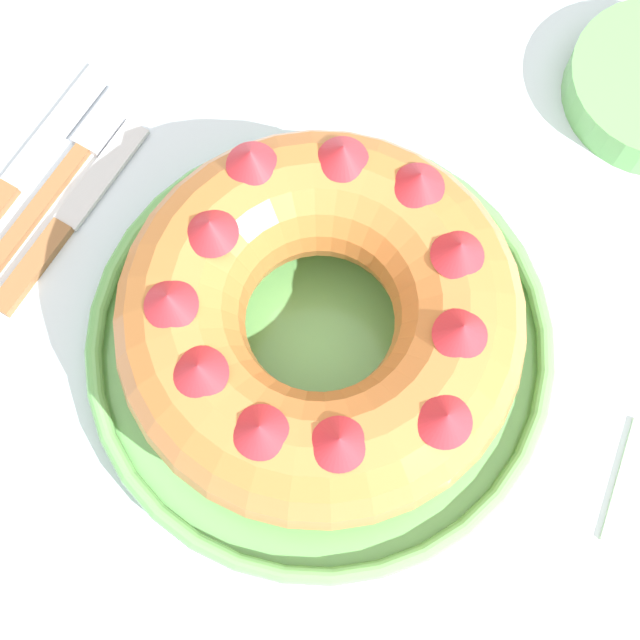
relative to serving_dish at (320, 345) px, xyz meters
The scene contains 7 objects.
ground_plane 0.78m from the serving_dish, 150.58° to the right, with size 8.00×8.00×0.00m, color gray.
dining_table 0.10m from the serving_dish, 150.58° to the right, with size 1.39×1.28×0.77m.
serving_dish is the anchor object (origin of this frame).
bundt_cake 0.06m from the serving_dish, 67.45° to the left, with size 0.26×0.26×0.10m.
fork 0.24m from the serving_dish, behind, with size 0.02×0.20×0.01m.
serving_knife 0.27m from the serving_dish, behind, with size 0.02×0.22×0.01m.
cake_knife 0.21m from the serving_dish, behind, with size 0.02×0.18×0.01m.
Camera 1 is at (0.11, -0.14, 1.37)m, focal length 50.00 mm.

